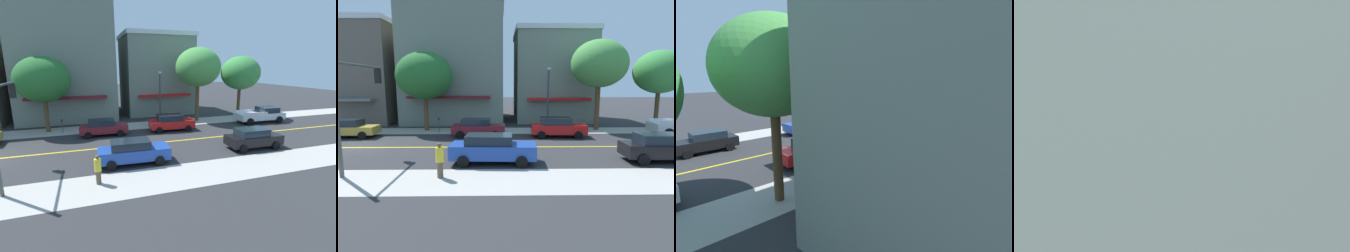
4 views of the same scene
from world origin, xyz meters
TOP-DOWN VIEW (x-y plane):
  - sidewalk_left at (-6.63, 0.00)m, footprint 3.33×126.00m
  - brick_apartment_block at (-15.12, 5.16)m, footprint 13.02×11.10m
  - corner_shop_building at (-15.11, 16.50)m, footprint 10.26×9.07m
  - street_tree_left_near at (-6.90, 3.30)m, footprint 5.09×5.09m
  - street_tree_right_corner at (-7.00, 19.48)m, footprint 5.17×5.17m
  - street_tree_left_far at (-7.56, 25.55)m, footprint 4.81×4.81m
  - parking_meter at (-5.81, 4.70)m, footprint 0.12×0.18m
  - traffic_light_mast at (4.40, 2.78)m, footprint 5.02×0.32m
  - street_lamp at (-5.88, 14.59)m, footprint 0.70×0.36m
  - red_sedan_left_curb at (-3.58, 15.04)m, footprint 2.25×4.53m
  - blue_sedan_right_curb at (3.81, 9.85)m, footprint 2.12×4.77m
  - maroon_sedan_left_curb at (-3.82, 8.43)m, footprint 2.10×4.39m
  - black_sedan_right_curb at (3.64, 19.45)m, footprint 2.04×4.43m
  - white_pickup_truck at (-3.82, 26.12)m, footprint 2.48×5.70m
  - pedestrian_yellow_shirt at (6.17, 7.47)m, footprint 0.37×0.37m

SIDE VIEW (x-z plane):
  - sidewalk_left at x=-6.63m, z-range 0.00..0.01m
  - maroon_sedan_left_curb at x=-3.82m, z-range 0.04..1.54m
  - black_sedan_right_curb at x=3.64m, z-range 0.03..1.62m
  - blue_sedan_right_curb at x=3.81m, z-range 0.04..1.64m
  - red_sedan_left_curb at x=-3.58m, z-range 0.03..1.65m
  - pedestrian_yellow_shirt at x=6.17m, z-range 0.04..1.73m
  - white_pickup_truck at x=-3.82m, z-range 0.01..1.76m
  - parking_meter at x=-5.81m, z-range 0.22..1.60m
  - street_lamp at x=-5.88m, z-range 0.74..6.53m
  - traffic_light_mast at x=4.40m, z-range 1.00..6.81m
  - street_tree_left_near at x=-6.90m, z-range 1.46..8.74m
  - corner_shop_building at x=-15.11m, z-range 0.01..10.55m
  - street_tree_left_far at x=-7.56m, z-range 1.71..9.26m
  - street_tree_right_corner at x=-7.00m, z-range 1.99..10.41m
  - brick_apartment_block at x=-15.12m, z-range 0.01..14.21m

